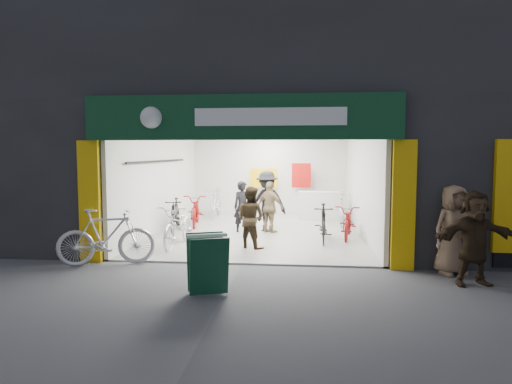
% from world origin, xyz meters
% --- Properties ---
extents(ground, '(60.00, 60.00, 0.00)m').
position_xyz_m(ground, '(0.00, 0.00, 0.00)').
color(ground, '#56565B').
rests_on(ground, ground).
extents(building, '(17.00, 10.27, 8.00)m').
position_xyz_m(building, '(0.91, 4.99, 4.31)').
color(building, '#232326').
rests_on(building, ground).
extents(bike_left_front, '(0.81, 2.05, 1.06)m').
position_xyz_m(bike_left_front, '(-1.80, 1.68, 0.53)').
color(bike_left_front, silver).
rests_on(bike_left_front, ground).
extents(bike_left_midfront, '(0.68, 1.70, 0.99)m').
position_xyz_m(bike_left_midfront, '(-2.50, 3.78, 0.50)').
color(bike_left_midfront, black).
rests_on(bike_left_midfront, ground).
extents(bike_left_midback, '(1.00, 2.05, 1.03)m').
position_xyz_m(bike_left_midback, '(-2.11, 4.83, 0.52)').
color(bike_left_midback, maroon).
rests_on(bike_left_midback, ground).
extents(bike_left_back, '(0.54, 1.83, 1.10)m').
position_xyz_m(bike_left_back, '(-1.82, 6.69, 0.55)').
color(bike_left_back, '#B8B9BE').
rests_on(bike_left_back, ground).
extents(bike_right_front, '(0.52, 1.68, 1.00)m').
position_xyz_m(bike_right_front, '(1.80, 2.57, 0.50)').
color(bike_right_front, black).
rests_on(bike_right_front, ground).
extents(bike_right_mid, '(0.90, 1.88, 0.95)m').
position_xyz_m(bike_right_mid, '(2.50, 3.15, 0.47)').
color(bike_right_mid, maroon).
rests_on(bike_right_mid, ground).
extents(bike_right_back, '(0.71, 1.96, 1.16)m').
position_xyz_m(bike_right_back, '(2.50, 5.43, 0.58)').
color(bike_right_back, silver).
rests_on(bike_right_back, ground).
extents(parked_bike, '(2.06, 1.18, 1.19)m').
position_xyz_m(parked_bike, '(-2.80, -0.30, 0.60)').
color(parked_bike, silver).
rests_on(parked_bike, ground).
extents(customer_a, '(0.65, 0.55, 1.52)m').
position_xyz_m(customer_a, '(-0.47, 3.76, 0.76)').
color(customer_a, black).
rests_on(customer_a, ground).
extents(customer_b, '(0.93, 0.86, 1.53)m').
position_xyz_m(customer_b, '(0.00, 1.61, 0.76)').
color(customer_b, '#362818').
rests_on(customer_b, ground).
extents(customer_c, '(1.31, 0.99, 1.81)m').
position_xyz_m(customer_c, '(0.22, 3.95, 0.90)').
color(customer_c, black).
rests_on(customer_c, ground).
extents(customer_d, '(0.96, 0.81, 1.54)m').
position_xyz_m(customer_d, '(0.33, 3.71, 0.77)').
color(customer_d, '#927855').
rests_on(customer_d, ground).
extents(pedestrian_near, '(0.98, 0.81, 1.73)m').
position_xyz_m(pedestrian_near, '(4.14, -0.30, 0.87)').
color(pedestrian_near, '#907054').
rests_on(pedestrian_near, ground).
extents(pedestrian_far, '(1.63, 0.79, 1.69)m').
position_xyz_m(pedestrian_far, '(4.28, -1.00, 0.84)').
color(pedestrian_far, '#332517').
rests_on(pedestrian_far, ground).
extents(sandwich_board, '(0.82, 0.83, 0.98)m').
position_xyz_m(sandwich_board, '(-0.30, -2.02, 0.54)').
color(sandwich_board, '#104229').
rests_on(sandwich_board, ground).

